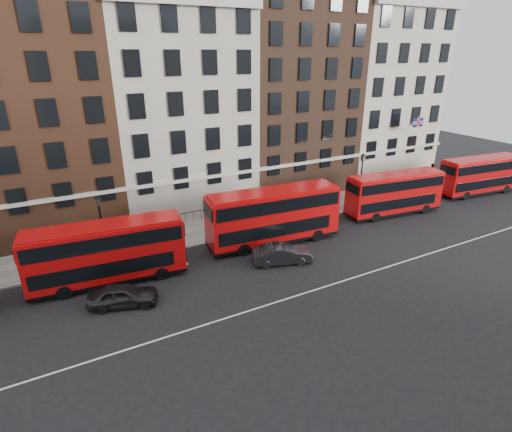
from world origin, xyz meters
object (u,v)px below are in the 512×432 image
bus_c (273,215)px  traffic_light (431,172)px  car_front (282,254)px  bus_d (394,193)px  bus_e (480,175)px  car_rear (123,295)px  bus_b (106,252)px

bus_c → traffic_light: size_ratio=3.43×
bus_c → car_front: bearing=-104.0°
bus_d → traffic_light: 8.81m
bus_d → traffic_light: bus_d is taller
bus_d → bus_e: (13.00, -0.00, 0.02)m
bus_c → car_rear: bus_c is taller
car_rear → bus_d: bearing=-65.0°
bus_c → bus_d: bus_c is taller
bus_c → bus_e: size_ratio=1.11×
bus_b → bus_c: (13.07, -0.00, 0.17)m
bus_c → bus_e: bearing=4.8°
bus_e → car_rear: bearing=-169.1°
car_rear → bus_e: bearing=-67.3°
bus_b → bus_c: bearing=5.4°
bus_e → bus_d: bearing=-173.9°
bus_c → traffic_light: bus_c is taller
bus_c → car_front: size_ratio=2.50×
car_front → traffic_light: size_ratio=1.37×
bus_b → car_front: bearing=-10.1°
bus_e → car_front: size_ratio=2.25×
bus_b → car_rear: 3.67m
bus_b → bus_d: size_ratio=1.04×
bus_d → car_front: (-14.72, -3.31, -1.48)m
car_rear → car_front: size_ratio=0.95×
bus_e → car_rear: (-39.42, -3.30, -1.51)m
bus_b → car_front: 12.50m
bus_c → car_rear: (-12.82, -3.30, -1.77)m
bus_d → car_rear: bearing=-166.4°
traffic_light → car_front: bearing=-165.4°
bus_c → car_front: 3.91m
bus_d → car_rear: size_ratio=2.36×
bus_b → car_rear: size_ratio=2.46×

